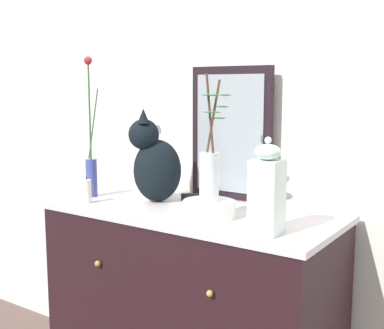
{
  "coord_description": "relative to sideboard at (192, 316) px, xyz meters",
  "views": [
    {
      "loc": [
        1.14,
        -1.66,
        1.41
      ],
      "look_at": [
        0.0,
        0.0,
        1.1
      ],
      "focal_mm": 47.78,
      "sensor_mm": 36.0,
      "label": 1
    }
  ],
  "objects": [
    {
      "name": "wall_back",
      "position": [
        0.0,
        0.34,
        0.84
      ],
      "size": [
        4.4,
        0.08,
        2.6
      ],
      "primitive_type": "cube",
      "color": "silver",
      "rests_on": "ground_plane"
    },
    {
      "name": "bowl_porcelain",
      "position": [
        0.13,
        -0.08,
        0.49
      ],
      "size": [
        0.2,
        0.2,
        0.06
      ],
      "primitive_type": "cylinder",
      "color": "white",
      "rests_on": "sideboard"
    },
    {
      "name": "cat_sitting",
      "position": [
        -0.2,
        0.02,
        0.63
      ],
      "size": [
        0.33,
        0.3,
        0.4
      ],
      "color": "black",
      "rests_on": "sideboard"
    },
    {
      "name": "vase_glass_clear",
      "position": [
        0.13,
        -0.08,
        0.64
      ],
      "size": [
        0.11,
        0.18,
        0.47
      ],
      "color": "silver",
      "rests_on": "bowl_porcelain"
    },
    {
      "name": "mirror_leaning",
      "position": [
        0.03,
        0.25,
        0.75
      ],
      "size": [
        0.38,
        0.03,
        0.57
      ],
      "color": "black",
      "rests_on": "sideboard"
    },
    {
      "name": "vase_slim_green",
      "position": [
        -0.5,
        -0.06,
        0.61
      ],
      "size": [
        0.08,
        0.05,
        0.62
      ],
      "color": "#384693",
      "rests_on": "sideboard"
    },
    {
      "name": "candle_pillar",
      "position": [
        -0.42,
        -0.17,
        0.51
      ],
      "size": [
        0.04,
        0.04,
        0.11
      ],
      "color": "beige",
      "rests_on": "sideboard"
    },
    {
      "name": "jar_lidded_porcelain",
      "position": [
        0.41,
        -0.15,
        0.61
      ],
      "size": [
        0.1,
        0.1,
        0.33
      ],
      "color": "silver",
      "rests_on": "sideboard"
    },
    {
      "name": "sideboard",
      "position": [
        0.0,
        0.0,
        0.0
      ],
      "size": [
        1.19,
        0.56,
        0.92
      ],
      "color": "black",
      "rests_on": "ground_plane"
    }
  ]
}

